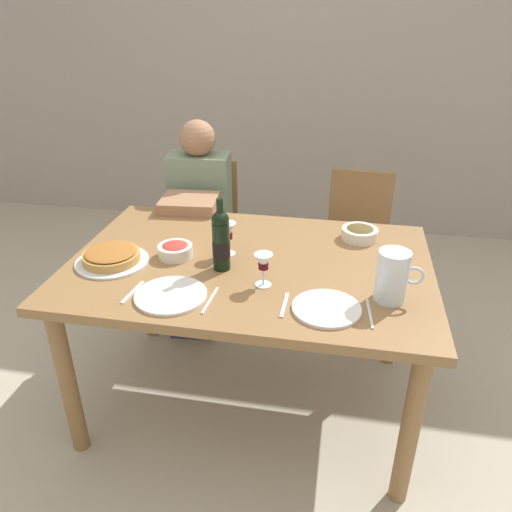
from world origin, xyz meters
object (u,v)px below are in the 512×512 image
salad_bowl (175,250)px  chair_right (356,237)px  wine_glass_left_diner (263,263)px  dinner_plate_left_setting (171,295)px  olive_bowl (360,233)px  water_pitcher (392,279)px  wine_glass_right_diner (228,232)px  dining_table (250,281)px  diner_left (198,221)px  dinner_plate_right_setting (327,308)px  chair_left (207,224)px  baked_tart (111,257)px  wine_bottle (221,240)px

salad_bowl → chair_right: (0.78, 0.90, -0.30)m
wine_glass_left_diner → dinner_plate_left_setting: 0.36m
olive_bowl → water_pitcher: bearing=-77.6°
wine_glass_right_diner → chair_right: size_ratio=0.17×
dining_table → wine_glass_right_diner: wine_glass_right_diner is taller
salad_bowl → water_pitcher: bearing=-11.5°
salad_bowl → wine_glass_right_diner: wine_glass_right_diner is taller
diner_left → dinner_plate_right_setting: bearing=123.1°
dinner_plate_right_setting → chair_left: chair_left is taller
baked_tart → water_pitcher: bearing=-3.9°
wine_bottle → dinner_plate_left_setting: bearing=-118.4°
wine_glass_right_diner → baked_tart: bearing=-160.0°
dining_table → olive_bowl: olive_bowl is taller
salad_bowl → chair_right: chair_right is taller
dinner_plate_left_setting → chair_left: bearing=100.3°
diner_left → dinner_plate_left_setting: bearing=96.5°
wine_bottle → baked_tart: wine_bottle is taller
salad_bowl → olive_bowl: size_ratio=0.89×
water_pitcher → baked_tart: bearing=176.1°
wine_bottle → diner_left: diner_left is taller
dinner_plate_right_setting → wine_bottle: bearing=152.7°
dining_table → chair_right: bearing=62.9°
olive_bowl → dinner_plate_right_setting: 0.62m
dinner_plate_right_setting → chair_right: bearing=84.3°
salad_bowl → chair_left: 0.99m
salad_bowl → chair_left: chair_left is taller
wine_bottle → wine_glass_right_diner: size_ratio=2.08×
water_pitcher → chair_left: bearing=132.5°
dining_table → chair_right: 1.01m
water_pitcher → wine_glass_right_diner: 0.71m
water_pitcher → wine_bottle: bearing=170.2°
wine_glass_left_diner → chair_right: 1.18m
water_pitcher → chair_left: (-1.02, 1.11, -0.35)m
salad_bowl → dinner_plate_right_setting: 0.72m
wine_bottle → chair_right: 1.18m
dinner_plate_left_setting → dinner_plate_right_setting: size_ratio=1.09×
wine_glass_right_diner → diner_left: diner_left is taller
water_pitcher → diner_left: diner_left is taller
dinner_plate_left_setting → wine_glass_right_diner: bearing=71.2°
salad_bowl → chair_right: bearing=49.3°
diner_left → chair_right: 0.93m
dinner_plate_right_setting → wine_glass_left_diner: bearing=153.2°
dining_table → wine_glass_left_diner: 0.27m
water_pitcher → diner_left: (-1.00, 0.87, -0.23)m
salad_bowl → olive_bowl: (0.77, 0.32, 0.00)m
wine_glass_right_diner → dinner_plate_left_setting: wine_glass_right_diner is taller
wine_bottle → dinner_plate_right_setting: size_ratio=1.23×
diner_left → water_pitcher: bearing=133.6°
salad_bowl → diner_left: diner_left is taller
dining_table → wine_bottle: (-0.10, -0.08, 0.22)m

